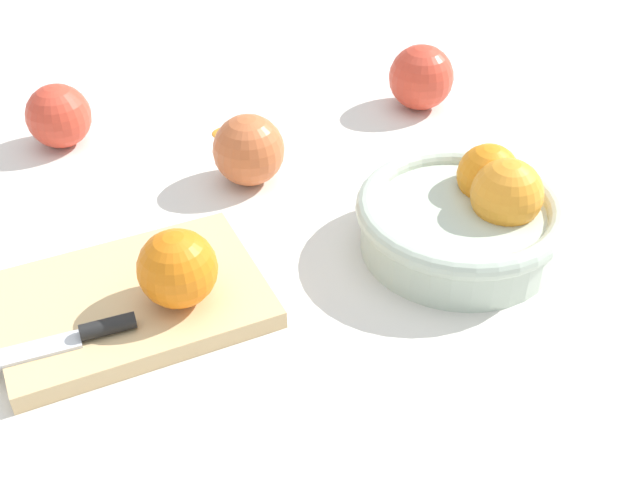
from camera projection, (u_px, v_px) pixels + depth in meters
name	position (u px, v px, depth m)	size (l,w,h in m)	color
ground_plane	(265.00, 214.00, 0.82)	(2.40, 2.40, 0.00)	silver
bowl	(467.00, 216.00, 0.75)	(0.20, 0.20, 0.09)	beige
cutting_board	(132.00, 301.00, 0.70)	(0.23, 0.16, 0.02)	#DBB77F
orange_on_board	(177.00, 269.00, 0.67)	(0.07, 0.07, 0.07)	orange
knife	(67.00, 339.00, 0.64)	(0.16, 0.02, 0.01)	silver
apple_front_center	(249.00, 150.00, 0.84)	(0.08, 0.08, 0.08)	#CC6638
apple_front_right	(59.00, 116.00, 0.91)	(0.07, 0.07, 0.07)	#D6422D
apple_front_left	(421.00, 77.00, 0.98)	(0.08, 0.08, 0.08)	#D6422D
citrus_peel	(234.00, 130.00, 0.95)	(0.05, 0.04, 0.01)	orange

